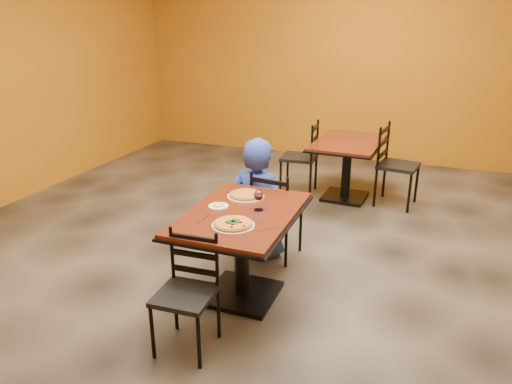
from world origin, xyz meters
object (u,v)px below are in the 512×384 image
at_px(pizza_main, 233,223).
at_px(plate_far, 246,196).
at_px(chair_main_far, 277,213).
at_px(plate_main, 233,225).
at_px(table_main, 242,234).
at_px(wine_glass, 259,199).
at_px(diner, 258,197).
at_px(side_plate, 219,206).
at_px(table_second, 347,156).
at_px(chair_main_near, 185,296).
at_px(chair_second_left, 299,158).
at_px(pizza_far, 246,194).
at_px(chair_second_right, 398,166).

xyz_separation_m(pizza_main, plate_far, (-0.14, 0.59, -0.02)).
xyz_separation_m(chair_main_far, plate_main, (0.02, -1.06, 0.32)).
distance_m(table_main, wine_glass, 0.32).
xyz_separation_m(diner, wine_glass, (0.27, -0.71, 0.26)).
bearing_deg(side_plate, table_second, 77.40).
xyz_separation_m(chair_main_near, plate_far, (0.02, 1.05, 0.34)).
bearing_deg(chair_second_left, pizza_main, 2.64).
bearing_deg(chair_second_left, pizza_far, 0.72).
xyz_separation_m(pizza_main, pizza_far, (-0.14, 0.59, 0.00)).
relative_size(table_second, chair_main_near, 1.48).
height_order(plate_main, wine_glass, wine_glass).
height_order(table_main, chair_second_left, chair_second_left).
relative_size(plate_far, pizza_far, 1.11).
height_order(table_second, pizza_far, pizza_far).
relative_size(table_second, chair_second_right, 1.23).
xyz_separation_m(chair_second_left, wine_glass, (0.37, -2.50, 0.37)).
bearing_deg(side_plate, chair_main_far, 72.45).
distance_m(pizza_far, side_plate, 0.31).
relative_size(plate_far, wine_glass, 1.72).
xyz_separation_m(chair_second_left, diner, (0.10, -1.79, 0.10)).
distance_m(table_second, chair_second_left, 0.62).
bearing_deg(wine_glass, pizza_main, -100.41).
bearing_deg(table_second, pizza_far, -101.31).
bearing_deg(plate_far, plate_main, -76.65).
distance_m(diner, wine_glass, 0.80).
bearing_deg(plate_far, chair_second_left, 94.20).
relative_size(chair_main_far, plate_main, 2.79).
relative_size(chair_second_left, plate_far, 3.06).
bearing_deg(side_plate, chair_main_near, -82.54).
distance_m(table_second, diner, 1.87).
xyz_separation_m(table_main, chair_main_far, (0.03, 0.79, -0.12)).
bearing_deg(plate_main, chair_main_far, 90.92).
bearing_deg(chair_main_near, plate_main, 68.63).
bearing_deg(side_plate, chair_second_left, 91.10).
xyz_separation_m(chair_main_near, plate_main, (0.16, 0.47, 0.34)).
xyz_separation_m(plate_main, side_plate, (-0.26, 0.30, 0.00)).
bearing_deg(chair_second_right, chair_main_far, 160.68).
distance_m(chair_main_far, chair_second_left, 1.81).
xyz_separation_m(plate_far, pizza_far, (-0.00, 0.00, 0.02)).
xyz_separation_m(diner, pizza_far, (0.07, -0.47, 0.20)).
height_order(diner, pizza_far, diner).
bearing_deg(table_second, plate_far, -101.31).
bearing_deg(plate_far, diner, 97.92).
relative_size(chair_main_near, chair_second_left, 0.87).
xyz_separation_m(side_plate, wine_glass, (0.32, 0.05, 0.08)).
bearing_deg(chair_second_right, pizza_far, 163.26).
bearing_deg(chair_second_left, plate_main, 2.64).
bearing_deg(table_second, chair_main_near, -98.05).
height_order(table_second, side_plate, side_plate).
relative_size(table_second, pizza_main, 4.27).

